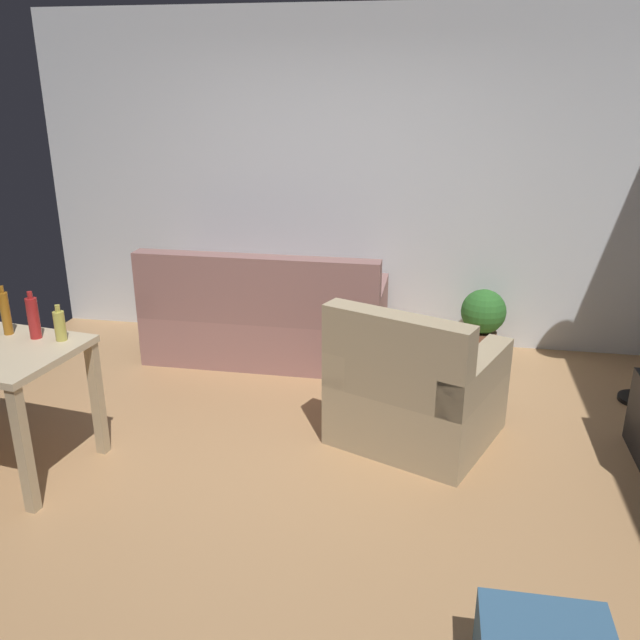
{
  "coord_description": "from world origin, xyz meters",
  "views": [
    {
      "loc": [
        0.79,
        -3.32,
        2.17
      ],
      "look_at": [
        0.1,
        0.5,
        0.75
      ],
      "focal_mm": 37.46,
      "sensor_mm": 36.0,
      "label": 1
    }
  ],
  "objects": [
    {
      "name": "wall_rear",
      "position": [
        0.0,
        2.2,
        1.35
      ],
      "size": [
        5.2,
        0.1,
        2.7
      ],
      "primitive_type": "cube",
      "color": "silver",
      "rests_on": "ground_plane"
    },
    {
      "name": "bottle_red",
      "position": [
        -1.44,
        -0.11,
        0.88
      ],
      "size": [
        0.06,
        0.06,
        0.28
      ],
      "color": "#AD2323",
      "rests_on": "desk"
    },
    {
      "name": "bottle_squat",
      "position": [
        -1.28,
        -0.11,
        0.85
      ],
      "size": [
        0.06,
        0.06,
        0.21
      ],
      "color": "#BCB24C",
      "rests_on": "desk"
    },
    {
      "name": "bottle_amber",
      "position": [
        -1.63,
        -0.08,
        0.89
      ],
      "size": [
        0.05,
        0.05,
        0.29
      ],
      "color": "#9E6019",
      "rests_on": "desk"
    },
    {
      "name": "potted_plant",
      "position": [
        1.19,
        1.9,
        0.33
      ],
      "size": [
        0.36,
        0.36,
        0.57
      ],
      "color": "brown",
      "rests_on": "ground_plane"
    },
    {
      "name": "couch",
      "position": [
        -0.54,
        1.59,
        0.31
      ],
      "size": [
        1.88,
        0.84,
        0.92
      ],
      "rotation": [
        0.0,
        0.0,
        3.14
      ],
      "color": "#996B66",
      "rests_on": "ground_plane"
    },
    {
      "name": "armchair",
      "position": [
        0.7,
        0.46,
        0.32
      ],
      "size": [
        1.15,
        1.12,
        0.92
      ],
      "rotation": [
        0.0,
        0.0,
        2.75
      ],
      "color": "tan",
      "rests_on": "ground_plane"
    },
    {
      "name": "ground_plane",
      "position": [
        0.0,
        0.0,
        -0.01
      ],
      "size": [
        5.2,
        4.4,
        0.02
      ],
      "primitive_type": "cube",
      "color": "tan"
    }
  ]
}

